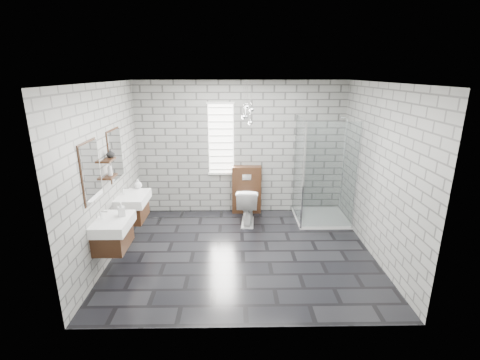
{
  "coord_description": "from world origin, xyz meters",
  "views": [
    {
      "loc": [
        -0.13,
        -5.15,
        2.85
      ],
      "look_at": [
        -0.04,
        0.35,
        1.13
      ],
      "focal_mm": 26.0,
      "sensor_mm": 36.0,
      "label": 1
    }
  ],
  "objects_px": {
    "cistern_panel": "(246,190)",
    "shower_enclosure": "(318,198)",
    "vanity_left": "(110,225)",
    "vanity_right": "(131,200)",
    "toilet": "(247,205)"
  },
  "relations": [
    {
      "from": "vanity_right",
      "to": "cistern_panel",
      "type": "relative_size",
      "value": 1.57
    },
    {
      "from": "shower_enclosure",
      "to": "toilet",
      "type": "height_order",
      "value": "shower_enclosure"
    },
    {
      "from": "shower_enclosure",
      "to": "toilet",
      "type": "bearing_deg",
      "value": -178.42
    },
    {
      "from": "cistern_panel",
      "to": "shower_enclosure",
      "type": "xyz_separation_m",
      "value": [
        1.38,
        -0.52,
        0.0
      ]
    },
    {
      "from": "vanity_right",
      "to": "toilet",
      "type": "xyz_separation_m",
      "value": [
        2.02,
        0.7,
        -0.39
      ]
    },
    {
      "from": "vanity_left",
      "to": "toilet",
      "type": "bearing_deg",
      "value": 40.49
    },
    {
      "from": "vanity_right",
      "to": "cistern_panel",
      "type": "xyz_separation_m",
      "value": [
        2.02,
        1.26,
        -0.26
      ]
    },
    {
      "from": "toilet",
      "to": "vanity_right",
      "type": "bearing_deg",
      "value": 23.63
    },
    {
      "from": "vanity_right",
      "to": "vanity_left",
      "type": "bearing_deg",
      "value": -90.0
    },
    {
      "from": "cistern_panel",
      "to": "shower_enclosure",
      "type": "relative_size",
      "value": 0.49
    },
    {
      "from": "vanity_left",
      "to": "cistern_panel",
      "type": "distance_m",
      "value": 3.06
    },
    {
      "from": "toilet",
      "to": "cistern_panel",
      "type": "bearing_deg",
      "value": -85.57
    },
    {
      "from": "vanity_left",
      "to": "shower_enclosure",
      "type": "relative_size",
      "value": 0.77
    },
    {
      "from": "vanity_left",
      "to": "shower_enclosure",
      "type": "bearing_deg",
      "value": 27.4
    },
    {
      "from": "vanity_left",
      "to": "cistern_panel",
      "type": "relative_size",
      "value": 1.57
    }
  ]
}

